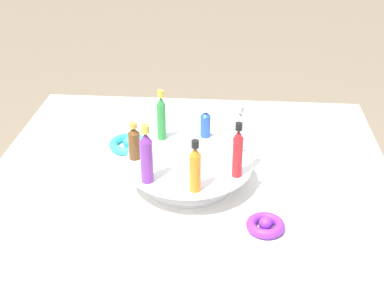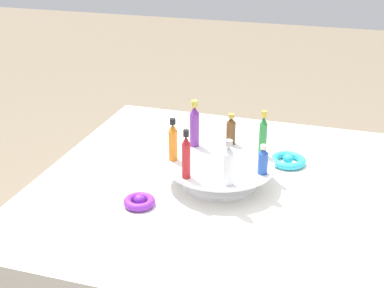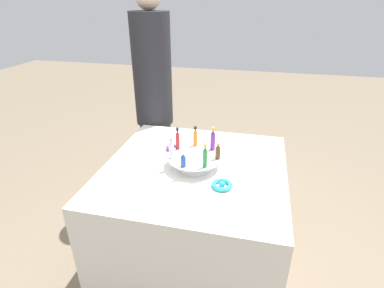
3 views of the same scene
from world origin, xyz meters
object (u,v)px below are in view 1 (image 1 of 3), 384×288
(bottle_red, at_px, (238,152))
(bottle_purple, at_px, (146,156))
(bottle_orange, at_px, (195,168))
(ribbon_bow_teal, at_px, (129,144))
(bottle_green, at_px, (161,117))
(bottle_blue, at_px, (205,123))
(display_stand, at_px, (189,169))
(ribbon_bow_purple, at_px, (265,225))
(bottle_brown, at_px, (134,141))
(bottle_clear, at_px, (239,131))

(bottle_red, bearing_deg, bottle_purple, -79.02)
(bottle_orange, xyz_separation_m, ribbon_bow_teal, (-0.31, -0.21, -0.12))
(ribbon_bow_teal, bearing_deg, bottle_green, 57.89)
(bottle_blue, relative_size, bottle_green, 0.61)
(bottle_green, xyz_separation_m, bottle_purple, (0.21, -0.01, 0.00))
(bottle_purple, height_order, bottle_orange, bottle_purple)
(bottle_red, bearing_deg, bottle_blue, -156.16)
(bottle_green, bearing_deg, ribbon_bow_teal, -122.11)
(display_stand, bearing_deg, ribbon_bow_purple, 46.90)
(ribbon_bow_purple, bearing_deg, bottle_green, -136.62)
(bottle_brown, distance_m, bottle_red, 0.26)
(display_stand, height_order, bottle_clear, bottle_clear)
(bottle_red, bearing_deg, bottle_brown, -104.73)
(bottle_blue, relative_size, bottle_orange, 0.67)
(bottle_blue, bearing_deg, bottle_red, 23.84)
(bottle_purple, bearing_deg, display_stand, 139.55)
(bottle_blue, bearing_deg, bottle_green, -79.02)
(bottle_green, relative_size, ribbon_bow_teal, 1.24)
(bottle_orange, distance_m, bottle_red, 0.12)
(bottle_orange, bearing_deg, bottle_red, 126.70)
(bottle_green, relative_size, bottle_red, 1.00)
(display_stand, xyz_separation_m, bottle_purple, (0.10, -0.09, 0.09))
(bottle_purple, distance_m, ribbon_bow_teal, 0.32)
(bottle_red, height_order, ribbon_bow_purple, bottle_red)
(bottle_blue, relative_size, bottle_red, 0.61)
(bottle_red, bearing_deg, bottle_orange, -53.30)
(bottle_purple, xyz_separation_m, ribbon_bow_teal, (-0.28, -0.10, -0.12))
(display_stand, relative_size, bottle_brown, 3.24)
(bottle_orange, bearing_deg, bottle_clear, 152.41)
(ribbon_bow_purple, bearing_deg, bottle_blue, -153.46)
(bottle_orange, height_order, bottle_red, bottle_red)
(bottle_orange, relative_size, bottle_clear, 1.00)
(bottle_blue, relative_size, bottle_brown, 0.87)
(ribbon_bow_purple, bearing_deg, bottle_red, -149.10)
(ribbon_bow_teal, bearing_deg, ribbon_bow_purple, 46.90)
(bottle_green, distance_m, bottle_clear, 0.21)
(bottle_purple, xyz_separation_m, bottle_clear, (-0.16, 0.21, -0.01))
(bottle_orange, bearing_deg, ribbon_bow_teal, -145.33)
(bottle_clear, xyz_separation_m, ribbon_bow_purple, (0.23, 0.06, -0.12))
(bottle_purple, relative_size, bottle_orange, 1.14)
(bottle_orange, bearing_deg, display_stand, -169.02)
(bottle_green, distance_m, bottle_purple, 0.21)
(bottle_brown, xyz_separation_m, ribbon_bow_purple, (0.18, 0.32, -0.10))
(bottle_blue, bearing_deg, bottle_clear, 49.55)
(bottle_orange, distance_m, ribbon_bow_purple, 0.20)
(bottle_green, relative_size, bottle_orange, 1.09)
(bottle_blue, height_order, bottle_orange, bottle_orange)
(display_stand, distance_m, bottle_red, 0.16)
(bottle_red, xyz_separation_m, ribbon_bow_teal, (-0.24, -0.31, -0.12))
(bottle_blue, distance_m, bottle_clear, 0.12)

